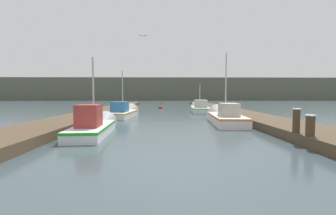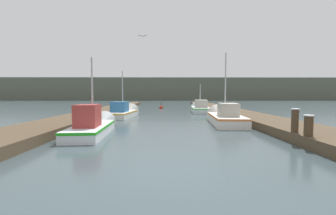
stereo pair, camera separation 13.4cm
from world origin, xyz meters
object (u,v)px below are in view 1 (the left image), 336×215
(mooring_piling_1, at_px, (310,131))
(mooring_piling_2, at_px, (203,104))
(fishing_boat_0, at_px, (95,125))
(fishing_boat_1, at_px, (224,117))
(mooring_piling_0, at_px, (296,126))
(channel_buoy, at_px, (161,107))
(mooring_piling_3, at_px, (114,108))
(fishing_boat_3, at_px, (199,108))
(seagull_lead, at_px, (143,36))
(fishing_boat_2, at_px, (124,112))

(mooring_piling_1, distance_m, mooring_piling_2, 20.09)
(fishing_boat_0, xyz_separation_m, fishing_boat_1, (7.13, 3.68, 0.02))
(mooring_piling_0, relative_size, mooring_piling_1, 1.15)
(channel_buoy, bearing_deg, mooring_piling_1, -75.57)
(mooring_piling_1, relative_size, mooring_piling_3, 1.01)
(fishing_boat_0, xyz_separation_m, channel_buoy, (2.84, 18.15, -0.24))
(mooring_piling_0, distance_m, channel_buoy, 21.13)
(fishing_boat_1, distance_m, fishing_boat_3, 9.20)
(seagull_lead, bearing_deg, mooring_piling_3, 124.45)
(fishing_boat_0, height_order, fishing_boat_1, fishing_boat_1)
(fishing_boat_0, relative_size, fishing_boat_1, 0.88)
(fishing_boat_0, relative_size, fishing_boat_3, 0.82)
(seagull_lead, bearing_deg, fishing_boat_1, -11.55)
(fishing_boat_3, distance_m, mooring_piling_1, 15.94)
(channel_buoy, bearing_deg, fishing_boat_0, -98.88)
(fishing_boat_0, bearing_deg, seagull_lead, 66.55)
(mooring_piling_2, distance_m, mooring_piling_3, 11.84)
(mooring_piling_3, xyz_separation_m, channel_buoy, (4.08, 8.38, -0.43))
(mooring_piling_1, relative_size, channel_buoy, 1.18)
(fishing_boat_0, bearing_deg, mooring_piling_1, -23.25)
(fishing_boat_0, distance_m, fishing_boat_3, 14.64)
(fishing_boat_0, distance_m, seagull_lead, 7.56)
(fishing_boat_0, xyz_separation_m, seagull_lead, (1.82, 4.96, 5.41))
(mooring_piling_1, bearing_deg, mooring_piling_0, 93.70)
(fishing_boat_2, bearing_deg, fishing_boat_3, 41.40)
(fishing_boat_3, bearing_deg, seagull_lead, -119.42)
(seagull_lead, bearing_deg, fishing_boat_0, -108.19)
(fishing_boat_3, bearing_deg, mooring_piling_0, -81.60)
(fishing_boat_1, relative_size, seagull_lead, 10.12)
(fishing_boat_0, height_order, mooring_piling_0, fishing_boat_0)
(fishing_boat_3, relative_size, channel_buoy, 6.26)
(fishing_boat_2, height_order, mooring_piling_1, fishing_boat_2)
(fishing_boat_1, height_order, mooring_piling_2, fishing_boat_1)
(mooring_piling_3, relative_size, seagull_lead, 2.04)
(fishing_boat_0, distance_m, fishing_boat_2, 7.88)
(fishing_boat_0, distance_m, mooring_piling_0, 8.55)
(fishing_boat_0, relative_size, fishing_boat_2, 0.97)
(mooring_piling_3, xyz_separation_m, seagull_lead, (3.06, -4.81, 5.22))
(fishing_boat_2, xyz_separation_m, mooring_piling_0, (8.28, -10.15, 0.30))
(mooring_piling_1, xyz_separation_m, seagull_lead, (-6.46, 7.96, 5.22))
(fishing_boat_1, relative_size, mooring_piling_0, 4.25)
(fishing_boat_3, distance_m, mooring_piling_3, 8.79)
(mooring_piling_0, relative_size, mooring_piling_3, 1.17)
(mooring_piling_2, bearing_deg, seagull_lead, -117.26)
(mooring_piling_3, bearing_deg, fishing_boat_2, -57.72)
(fishing_boat_2, bearing_deg, fishing_boat_0, -83.64)
(fishing_boat_0, distance_m, fishing_boat_1, 8.02)
(seagull_lead, bearing_deg, mooring_piling_0, -46.45)
(fishing_boat_1, height_order, fishing_boat_2, fishing_boat_1)
(fishing_boat_0, distance_m, mooring_piling_3, 9.85)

